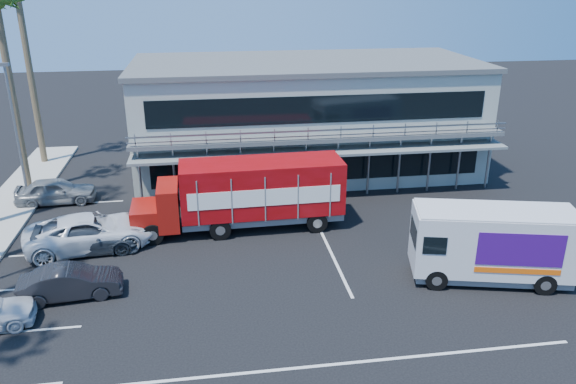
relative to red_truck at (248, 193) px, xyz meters
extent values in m
plane|color=black|center=(1.70, -5.56, -2.00)|extent=(120.00, 120.00, 0.00)
cube|color=#A6AB9D|center=(4.70, 9.44, 1.50)|extent=(22.00, 10.00, 7.00)
cube|color=#515454|center=(4.70, 9.44, 5.15)|extent=(22.40, 10.40, 0.30)
cube|color=#515454|center=(4.70, 3.84, 1.60)|extent=(22.00, 1.20, 0.25)
cube|color=gray|center=(4.70, 3.29, 2.10)|extent=(22.00, 0.08, 0.90)
cube|color=slate|center=(4.70, 3.54, 0.90)|extent=(22.00, 1.80, 0.15)
cube|color=black|center=(4.70, 4.42, -0.40)|extent=(20.00, 0.06, 1.60)
cube|color=black|center=(4.70, 4.42, 3.20)|extent=(20.00, 0.06, 1.60)
cylinder|color=brown|center=(-13.00, 7.44, 3.50)|extent=(0.44, 0.44, 11.00)
cylinder|color=brown|center=(-13.40, 12.94, 4.00)|extent=(0.44, 0.44, 12.00)
cylinder|color=gray|center=(-12.50, 5.44, 2.00)|extent=(0.14, 0.14, 8.00)
cube|color=gray|center=(-12.50, 5.44, 6.00)|extent=(0.50, 0.25, 0.18)
cube|color=maroon|center=(-5.17, -0.13, -0.96)|extent=(1.51, 2.37, 1.25)
cube|color=maroon|center=(-4.03, -0.10, -0.39)|extent=(1.11, 2.62, 2.18)
cube|color=black|center=(-4.03, -0.10, 0.23)|extent=(0.11, 2.21, 0.73)
cube|color=#A20911|center=(0.74, 0.02, 0.29)|extent=(8.37, 2.81, 2.70)
cube|color=slate|center=(0.74, 0.02, -1.32)|extent=(8.36, 2.42, 0.31)
cube|color=white|center=(0.78, -1.29, 0.18)|extent=(7.64, 0.23, 0.88)
cube|color=white|center=(0.71, 1.33, 0.18)|extent=(7.64, 0.23, 0.88)
cylinder|color=black|center=(-4.83, -1.27, -1.46)|extent=(1.09, 0.31, 1.08)
cylinder|color=black|center=(-4.89, 1.02, -1.46)|extent=(1.09, 0.31, 1.08)
cylinder|color=black|center=(-1.51, -1.18, -1.46)|extent=(1.09, 0.31, 1.08)
cylinder|color=black|center=(-1.57, 1.10, -1.46)|extent=(1.09, 0.31, 1.08)
cylinder|color=black|center=(3.47, -1.05, -1.46)|extent=(1.09, 0.31, 1.08)
cylinder|color=black|center=(3.41, 1.23, -1.46)|extent=(1.09, 0.31, 1.08)
cube|color=silver|center=(9.96, -6.92, -0.11)|extent=(7.12, 3.82, 2.71)
cube|color=slate|center=(9.96, -6.92, -1.61)|extent=(6.81, 3.53, 0.34)
cube|color=black|center=(6.69, -6.14, 0.18)|extent=(0.50, 1.87, 0.92)
cube|color=silver|center=(9.96, -6.92, 1.27)|extent=(6.98, 3.75, 0.08)
cube|color=#390B6B|center=(10.45, -8.24, 0.08)|extent=(3.39, 0.83, 1.45)
cube|color=#390B6B|center=(10.99, -5.95, 0.08)|extent=(3.39, 0.83, 1.45)
cube|color=#F2590C|center=(10.44, -8.24, -0.89)|extent=(3.39, 0.82, 0.24)
cylinder|color=black|center=(7.38, -7.36, -1.53)|extent=(0.97, 0.49, 0.93)
cylinder|color=black|center=(7.85, -5.36, -1.53)|extent=(0.97, 0.49, 0.93)
cylinder|color=black|center=(11.70, -8.38, -1.53)|extent=(0.97, 0.49, 0.93)
cylinder|color=black|center=(12.18, -6.39, -1.53)|extent=(0.97, 0.49, 0.93)
imported|color=black|center=(-7.80, -5.69, -1.32)|extent=(4.24, 1.88, 1.35)
imported|color=white|center=(-7.80, -1.16, -1.16)|extent=(6.50, 4.02, 1.68)
imported|color=#2F373F|center=(-7.80, -1.56, -1.30)|extent=(5.01, 2.42, 1.41)
imported|color=gray|center=(-10.80, 5.09, -1.24)|extent=(4.56, 2.09, 1.52)
camera|label=1|loc=(-1.90, -26.96, 10.56)|focal=35.00mm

